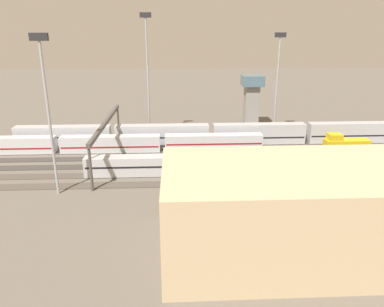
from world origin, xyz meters
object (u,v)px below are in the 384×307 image
(light_mast_1, at_px, (46,96))
(signal_gantry, at_px, (106,126))
(train_on_track_1, at_px, (211,134))
(train_on_track_5, at_px, (255,163))
(control_tower, at_px, (252,97))
(light_mast_0, at_px, (147,62))
(maintenance_shed, at_px, (312,211))
(light_mast_2, at_px, (278,71))
(train_on_track_2, at_px, (111,144))
(train_on_track_3, at_px, (345,146))

(light_mast_1, bearing_deg, signal_gantry, -107.84)
(train_on_track_1, xyz_separation_m, light_mast_1, (29.60, 27.94, 14.56))
(train_on_track_5, distance_m, control_tower, 39.37)
(light_mast_0, xyz_separation_m, maintenance_shed, (-23.64, 54.90, -13.73))
(train_on_track_1, distance_m, light_mast_0, 24.20)
(light_mast_0, bearing_deg, train_on_track_5, 129.54)
(train_on_track_1, distance_m, light_mast_2, 24.60)
(light_mast_2, bearing_deg, train_on_track_1, 24.41)
(train_on_track_2, xyz_separation_m, maintenance_shed, (-32.00, 42.62, 3.85))
(train_on_track_1, xyz_separation_m, train_on_track_2, (24.01, 5.00, -0.60))
(light_mast_2, relative_size, maintenance_shed, 0.72)
(train_on_track_1, distance_m, train_on_track_2, 24.53)
(train_on_track_5, bearing_deg, control_tower, -100.11)
(train_on_track_1, xyz_separation_m, maintenance_shed, (-8.00, 47.62, 3.25))
(light_mast_0, bearing_deg, train_on_track_2, 55.75)
(signal_gantry, bearing_deg, light_mast_1, 72.16)
(light_mast_1, distance_m, control_tower, 63.85)
(light_mast_0, height_order, maintenance_shed, light_mast_0)
(light_mast_1, relative_size, control_tower, 1.80)
(train_on_track_5, xyz_separation_m, signal_gantry, (30.70, -10.00, 5.55))
(train_on_track_5, bearing_deg, train_on_track_1, -71.02)
(light_mast_2, bearing_deg, light_mast_1, 37.16)
(train_on_track_5, distance_m, maintenance_shed, 27.90)
(light_mast_0, bearing_deg, train_on_track_1, 155.04)
(signal_gantry, bearing_deg, light_mast_0, -115.33)
(train_on_track_3, xyz_separation_m, light_mast_1, (59.38, 17.94, 15.00))
(train_on_track_1, xyz_separation_m, signal_gantry, (23.82, 10.00, 5.06))
(train_on_track_5, relative_size, train_on_track_2, 0.93)
(light_mast_0, distance_m, light_mast_2, 33.87)
(train_on_track_5, xyz_separation_m, train_on_track_3, (-22.90, -10.00, 0.06))
(train_on_track_1, bearing_deg, light_mast_1, 43.35)
(signal_gantry, relative_size, maintenance_shed, 0.94)
(train_on_track_3, height_order, light_mast_1, light_mast_1)
(light_mast_0, bearing_deg, maintenance_shed, 113.29)
(light_mast_2, bearing_deg, train_on_track_2, 17.43)
(train_on_track_2, distance_m, control_tower, 44.77)
(train_on_track_2, bearing_deg, light_mast_0, -124.25)
(light_mast_2, bearing_deg, train_on_track_3, 122.62)
(train_on_track_1, xyz_separation_m, train_on_track_5, (-6.88, 20.00, -0.49))
(train_on_track_5, xyz_separation_m, maintenance_shed, (-1.12, 27.62, 3.74))
(train_on_track_2, xyz_separation_m, light_mast_0, (-8.36, -12.28, 17.57))
(train_on_track_5, relative_size, signal_gantry, 1.90)
(control_tower, bearing_deg, train_on_track_2, 31.63)
(light_mast_0, relative_size, control_tower, 2.10)
(light_mast_0, bearing_deg, signal_gantry, 64.67)
(train_on_track_5, bearing_deg, light_mast_2, -111.71)
(train_on_track_3, distance_m, control_tower, 33.13)
(train_on_track_3, height_order, light_mast_2, light_mast_2)
(train_on_track_3, height_order, control_tower, control_tower)
(train_on_track_1, distance_m, maintenance_shed, 48.40)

